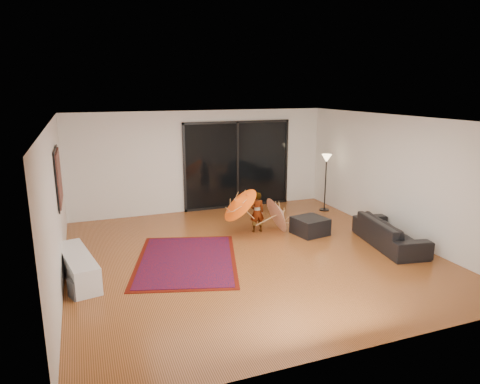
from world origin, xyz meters
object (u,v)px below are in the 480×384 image
ottoman (310,226)px  child (257,212)px  media_console (78,267)px  sofa (390,233)px

ottoman → child: size_ratio=0.72×
media_console → ottoman: (4.99, 0.67, -0.04)m
sofa → ottoman: sofa is taller
media_console → sofa: bearing=-16.1°
ottoman → child: 1.25m
media_console → child: 4.12m
sofa → child: (-2.28, 1.83, 0.19)m
ottoman → sofa: bearing=-45.7°
child → ottoman: bearing=153.8°
media_console → sofa: size_ratio=0.85×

